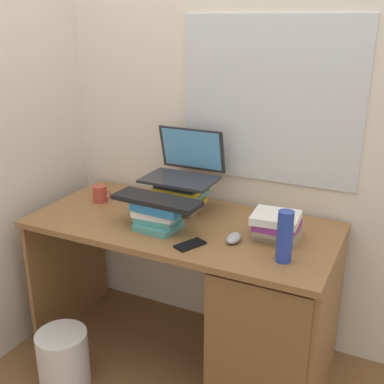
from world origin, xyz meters
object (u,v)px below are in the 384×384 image
(desk, at_px, (252,306))
(cell_phone, at_px, (190,245))
(book_stack_tall, at_px, (180,195))
(book_stack_keyboard_riser, at_px, (158,215))
(keyboard, at_px, (157,200))
(mug, at_px, (100,194))
(laptop, at_px, (185,167))
(computer_mouse, at_px, (234,238))
(book_stack_side, at_px, (277,226))
(water_bottle, at_px, (285,237))
(wastebasket, at_px, (63,359))

(desk, relative_size, cell_phone, 10.85)
(book_stack_tall, relative_size, book_stack_keyboard_riser, 0.99)
(keyboard, distance_m, mug, 0.50)
(book_stack_tall, height_order, laptop, laptop)
(laptop, bearing_deg, mug, -164.23)
(desk, bearing_deg, computer_mouse, -139.59)
(computer_mouse, bearing_deg, mug, 169.57)
(book_stack_side, relative_size, laptop, 0.61)
(book_stack_keyboard_riser, relative_size, laptop, 0.69)
(computer_mouse, xyz_separation_m, cell_phone, (-0.16, -0.12, -0.01))
(mug, xyz_separation_m, cell_phone, (0.67, -0.27, -0.04))
(book_stack_side, bearing_deg, mug, 177.75)
(keyboard, bearing_deg, laptop, 94.86)
(book_stack_tall, bearing_deg, water_bottle, -25.45)
(desk, xyz_separation_m, cell_phone, (-0.23, -0.18, 0.35))
(book_stack_side, distance_m, wastebasket, 1.21)
(desk, bearing_deg, mug, 174.53)
(book_stack_side, relative_size, mug, 1.95)
(book_stack_keyboard_riser, distance_m, mug, 0.49)
(book_stack_keyboard_riser, bearing_deg, desk, 11.12)
(laptop, xyz_separation_m, keyboard, (0.01, -0.30, -0.08))
(keyboard, xyz_separation_m, mug, (-0.45, 0.18, -0.10))
(cell_phone, distance_m, wastebasket, 0.88)
(desk, distance_m, laptop, 0.76)
(mug, xyz_separation_m, wastebasket, (0.11, -0.52, -0.66))
(wastebasket, bearing_deg, computer_mouse, 26.86)
(computer_mouse, height_order, mug, mug)
(book_stack_side, xyz_separation_m, keyboard, (-0.53, -0.14, 0.08))
(book_stack_keyboard_riser, distance_m, book_stack_side, 0.55)
(book_stack_tall, height_order, wastebasket, book_stack_tall)
(book_stack_side, height_order, water_bottle, water_bottle)
(desk, distance_m, wastebasket, 0.94)
(book_stack_tall, relative_size, laptop, 0.68)
(book_stack_side, bearing_deg, book_stack_tall, 168.84)
(mug, relative_size, water_bottle, 0.52)
(desk, bearing_deg, book_stack_keyboard_riser, -168.88)
(book_stack_side, bearing_deg, laptop, 163.09)
(book_stack_tall, xyz_separation_m, cell_phone, (0.22, -0.34, -0.08))
(laptop, height_order, cell_phone, laptop)
(book_stack_side, distance_m, water_bottle, 0.21)
(book_stack_tall, height_order, water_bottle, water_bottle)
(keyboard, relative_size, mug, 3.73)
(desk, distance_m, book_stack_tall, 0.64)
(desk, distance_m, book_stack_keyboard_riser, 0.61)
(book_stack_side, height_order, laptop, laptop)
(computer_mouse, xyz_separation_m, water_bottle, (0.25, -0.08, 0.09))
(water_bottle, bearing_deg, desk, 139.77)
(book_stack_side, relative_size, water_bottle, 1.01)
(desk, xyz_separation_m, book_stack_keyboard_riser, (-0.45, -0.09, 0.41))
(water_bottle, height_order, wastebasket, water_bottle)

